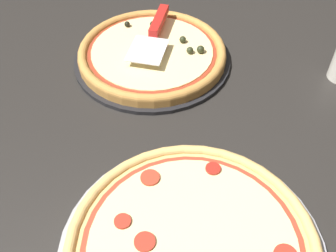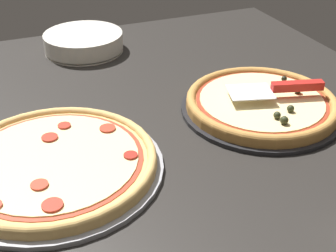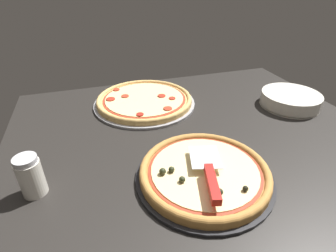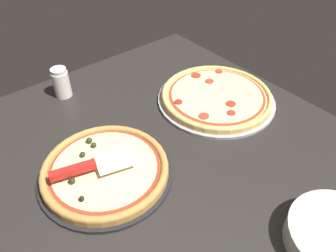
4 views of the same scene
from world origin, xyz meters
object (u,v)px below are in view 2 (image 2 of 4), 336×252
object	(u,v)px
pizza_back	(54,161)
pizza_front	(261,102)
serving_spatula	(285,88)
plate_stack	(84,42)

from	to	relation	value
pizza_back	pizza_front	bearing A→B (deg)	-84.12
pizza_back	serving_spatula	distance (cm)	54.66
plate_stack	serving_spatula	bearing A→B (deg)	-146.75
pizza_back	plate_stack	xyz separation A→B (cm)	(57.17, -19.51, 0.55)
pizza_back	plate_stack	size ratio (longest dim) A/B	1.68
pizza_front	serving_spatula	size ratio (longest dim) A/B	1.55
pizza_front	plate_stack	distance (cm)	59.98
pizza_front	pizza_back	distance (cm)	49.48
pizza_back	plate_stack	bearing A→B (deg)	-18.84
serving_spatula	plate_stack	size ratio (longest dim) A/B	0.97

